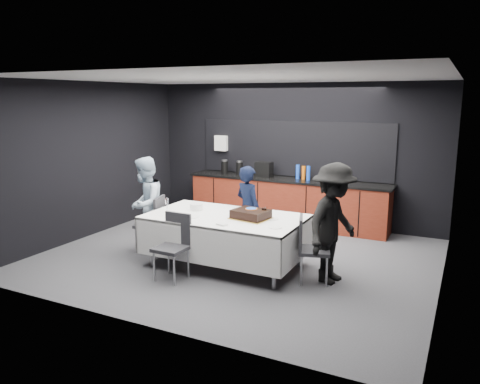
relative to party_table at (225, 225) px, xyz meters
name	(u,v)px	position (x,y,z in m)	size (l,w,h in m)	color
ground	(237,257)	(0.00, 0.40, -0.64)	(6.00, 6.00, 0.00)	#48494E
room_shell	(237,141)	(0.00, 0.40, 1.22)	(6.04, 5.04, 2.82)	white
kitchenette	(286,198)	(-0.02, 2.62, -0.10)	(4.10, 0.64, 2.05)	#5E1B0E
party_table	(225,225)	(0.00, 0.00, 0.00)	(2.32, 1.32, 0.78)	#99999E
cake_assembly	(251,214)	(0.42, 0.01, 0.21)	(0.60, 0.52, 0.17)	gold
plate_stack	(196,207)	(-0.58, 0.12, 0.19)	(0.20, 0.20, 0.10)	white
loose_plate_near	(192,217)	(-0.40, -0.29, 0.14)	(0.21, 0.21, 0.01)	white
loose_plate_right_a	(272,219)	(0.70, 0.13, 0.14)	(0.19, 0.19, 0.01)	white
loose_plate_right_b	(275,227)	(0.92, -0.27, 0.14)	(0.18, 0.18, 0.01)	white
loose_plate_far	(238,208)	(-0.05, 0.51, 0.14)	(0.18, 0.18, 0.01)	white
fork_pile	(222,224)	(0.21, -0.49, 0.15)	(0.15, 0.09, 0.02)	white
champagne_flute	(167,202)	(-0.90, -0.22, 0.30)	(0.06, 0.06, 0.22)	white
chair_left	(154,220)	(-1.38, 0.08, -0.11)	(0.51, 0.51, 0.92)	#29292E
chair_right	(308,245)	(1.32, -0.06, -0.11)	(0.53, 0.53, 0.92)	#29292E
chair_near	(174,241)	(-0.41, -0.75, -0.11)	(0.43, 0.43, 0.92)	#29292E
person_center	(248,209)	(0.02, 0.75, 0.08)	(0.52, 0.34, 1.44)	black
person_left	(145,204)	(-1.53, 0.07, 0.14)	(0.76, 0.59, 1.56)	silver
person_right	(333,223)	(1.62, 0.10, 0.19)	(1.07, 0.62, 1.66)	black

